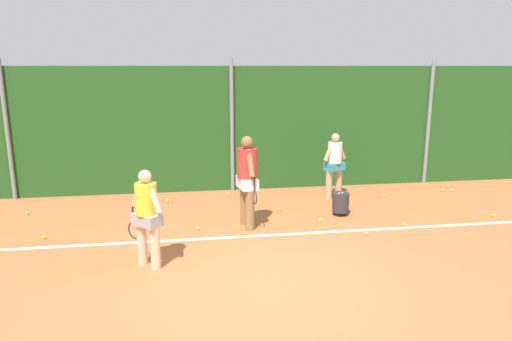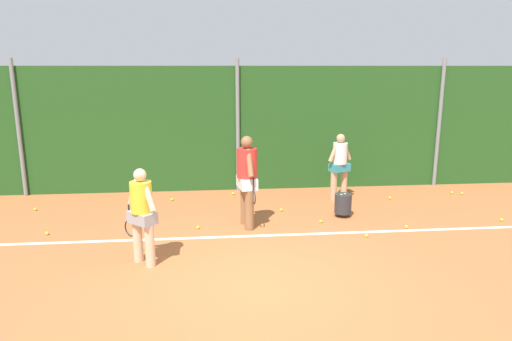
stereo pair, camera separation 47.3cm
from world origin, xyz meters
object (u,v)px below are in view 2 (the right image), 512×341
Objects in this scene: tennis_ball_1 at (35,209)px; tennis_ball_11 at (281,210)px; tennis_ball_0 at (233,194)px; tennis_ball_5 at (452,193)px; tennis_ball_4 at (172,199)px; tennis_ball_7 at (390,198)px; ball_hopper at (343,203)px; player_backcourt_far at (340,163)px; tennis_ball_8 at (246,194)px; tennis_ball_13 at (406,227)px; tennis_ball_10 at (462,193)px; tennis_ball_12 at (367,236)px; tennis_ball_3 at (321,221)px; tennis_ball_6 at (47,233)px; tennis_ball_9 at (502,220)px; tennis_ball_2 at (198,227)px; player_midcourt at (247,177)px; player_foreground_near at (142,211)px.

tennis_ball_11 is (5.50, -0.57, 0.00)m from tennis_ball_1.
tennis_ball_0 is 1.00× the size of tennis_ball_5.
tennis_ball_7 is at bearing -4.03° from tennis_ball_4.
player_backcourt_far is at bearing 78.47° from ball_hopper.
tennis_ball_8 is at bearing -17.16° from tennis_ball_0.
player_backcourt_far is 3.12× the size of ball_hopper.
tennis_ball_13 is at bearing -133.38° from tennis_ball_5.
tennis_ball_4 and tennis_ball_10 have the same top height.
player_backcourt_far is 24.28× the size of tennis_ball_11.
tennis_ball_4 is 4.78m from tennis_ball_12.
tennis_ball_11 is at bearing 159.24° from ball_hopper.
tennis_ball_7 is at bearing 77.50° from tennis_ball_13.
tennis_ball_8 is (-1.40, 2.20, 0.00)m from tennis_ball_3.
tennis_ball_6 and tennis_ball_9 have the same top height.
tennis_ball_7 is (-1.74, -0.30, 0.00)m from tennis_ball_5.
tennis_ball_11 is 2.68m from tennis_ball_13.
tennis_ball_6 is 9.65m from tennis_ball_10.
tennis_ball_1 is at bearing 174.03° from tennis_ball_11.
ball_hopper is 7.78× the size of tennis_ball_10.
tennis_ball_5 is (6.34, 1.96, 0.00)m from tennis_ball_2.
tennis_ball_8 is at bearing 166.76° from player_midcourt.
tennis_ball_5 is (2.99, 0.17, -0.87)m from player_backcourt_far.
tennis_ball_1 is (-4.49, -0.87, 0.00)m from tennis_ball_0.
tennis_ball_3 is 1.00× the size of tennis_ball_12.
tennis_ball_8 is at bearing 8.99° from tennis_ball_4.
ball_hopper is (-0.27, -1.30, -0.61)m from player_backcourt_far.
tennis_ball_2 is 1.00× the size of tennis_ball_7.
tennis_ball_9 is (7.14, 1.41, -0.86)m from player_foreground_near.
tennis_ball_8 is (4.01, 2.37, 0.00)m from tennis_ball_6.
player_midcourt reaches higher than tennis_ball_8.
tennis_ball_8 is (-3.47, 0.66, 0.00)m from tennis_ball_7.
player_backcourt_far is at bearing 28.24° from tennis_ball_11.
tennis_ball_8 is (1.96, 3.87, -0.86)m from player_foreground_near.
tennis_ball_7 is 1.00× the size of tennis_ball_13.
tennis_ball_12 is (-3.11, -0.62, 0.00)m from tennis_ball_9.
tennis_ball_9 is (5.32, -0.19, -1.00)m from player_midcourt.
tennis_ball_7 is (5.43, 3.21, -0.86)m from player_foreground_near.
tennis_ball_4 is 1.83m from tennis_ball_8.
tennis_ball_12 is at bearing -124.52° from player_foreground_near.
tennis_ball_8 is at bearing 137.00° from ball_hopper.
tennis_ball_6 is (-5.97, -0.55, -0.26)m from ball_hopper.
tennis_ball_5 is 9.44m from tennis_ball_6.
tennis_ball_4 is 1.00× the size of tennis_ball_8.
tennis_ball_0 is 1.55m from tennis_ball_4.
tennis_ball_3 is at bearing -50.38° from tennis_ball_11.
tennis_ball_5 is (3.26, 1.47, -0.26)m from ball_hopper.
tennis_ball_2 is at bearing -151.98° from tennis_ball_11.
tennis_ball_9 is (5.50, -2.55, 0.00)m from tennis_ball_0.
tennis_ball_8 is at bearing 30.62° from tennis_ball_6.
tennis_ball_0 is at bearing -68.17° from player_foreground_near.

